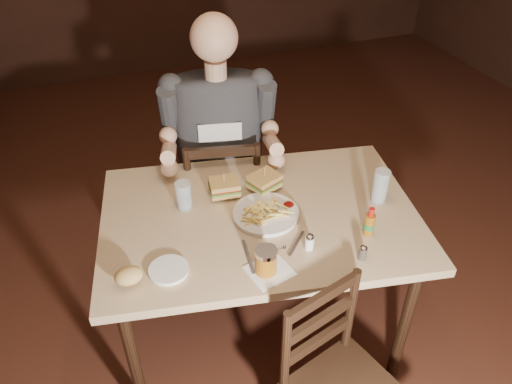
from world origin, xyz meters
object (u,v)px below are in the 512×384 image
object	(u,v)px
main_table	(260,227)
syrup_dispenser	(266,261)
side_plate	(169,271)
glass_right	(381,186)
chair_far	(222,198)
dinner_plate	(266,215)
glass_left	(184,195)
hot_sauce	(370,221)
diner	(219,120)

from	to	relation	value
main_table	syrup_dispenser	xyz separation A→B (m)	(-0.10, -0.31, 0.13)
main_table	side_plate	distance (m)	0.48
glass_right	side_plate	xyz separation A→B (m)	(-0.94, -0.11, -0.07)
glass_right	chair_far	bearing A→B (deg)	127.99
dinner_plate	glass_left	size ratio (longest dim) A/B	2.16
main_table	syrup_dispenser	size ratio (longest dim) A/B	13.49
glass_left	hot_sauce	xyz separation A→B (m)	(0.64, -0.42, 0.00)
diner	glass_right	size ratio (longest dim) A/B	6.46
diner	glass_left	distance (m)	0.47
chair_far	glass_left	world-z (taller)	glass_left
main_table	glass_left	world-z (taller)	glass_left
main_table	side_plate	bearing A→B (deg)	-155.62
chair_far	side_plate	world-z (taller)	chair_far
glass_right	hot_sauce	distance (m)	0.23
hot_sauce	syrup_dispenser	bearing A→B (deg)	-173.49
chair_far	dinner_plate	world-z (taller)	chair_far
syrup_dispenser	side_plate	bearing A→B (deg)	170.29
diner	chair_far	bearing A→B (deg)	90.00
main_table	diner	xyz separation A→B (m)	(-0.02, 0.52, 0.25)
dinner_plate	glass_right	world-z (taller)	glass_right
chair_far	glass_right	bearing A→B (deg)	140.44
glass_right	syrup_dispenser	size ratio (longest dim) A/B	1.42
glass_right	syrup_dispenser	distance (m)	0.65
chair_far	side_plate	bearing A→B (deg)	73.51
chair_far	diner	distance (m)	0.51
dinner_plate	hot_sauce	bearing A→B (deg)	-35.44
dinner_plate	syrup_dispenser	size ratio (longest dim) A/B	2.50
main_table	hot_sauce	size ratio (longest dim) A/B	11.11
diner	glass_left	xyz separation A→B (m)	(-0.27, -0.37, -0.11)
dinner_plate	syrup_dispenser	distance (m)	0.32
chair_far	diner	size ratio (longest dim) A/B	0.90
syrup_dispenser	side_plate	xyz separation A→B (m)	(-0.33, 0.12, -0.05)
main_table	chair_far	distance (m)	0.63
side_plate	main_table	bearing A→B (deg)	24.38
hot_sauce	diner	bearing A→B (deg)	115.41
dinner_plate	main_table	bearing A→B (deg)	129.84
dinner_plate	glass_left	world-z (taller)	glass_left
main_table	hot_sauce	bearing A→B (deg)	-36.31
glass_left	chair_far	bearing A→B (deg)	56.17
chair_far	dinner_plate	xyz separation A→B (m)	(0.02, -0.59, 0.34)
glass_right	syrup_dispenser	world-z (taller)	glass_right
diner	syrup_dispenser	xyz separation A→B (m)	(-0.08, -0.84, -0.12)
dinner_plate	side_plate	world-z (taller)	dinner_plate
chair_far	side_plate	xyz separation A→B (m)	(-0.42, -0.77, 0.33)
diner	main_table	bearing A→B (deg)	-75.89
glass_right	diner	bearing A→B (deg)	130.76
main_table	syrup_dispenser	bearing A→B (deg)	-106.92
glass_left	syrup_dispenser	distance (m)	0.51
dinner_plate	hot_sauce	xyz separation A→B (m)	(0.34, -0.24, 0.06)
hot_sauce	dinner_plate	bearing A→B (deg)	144.56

